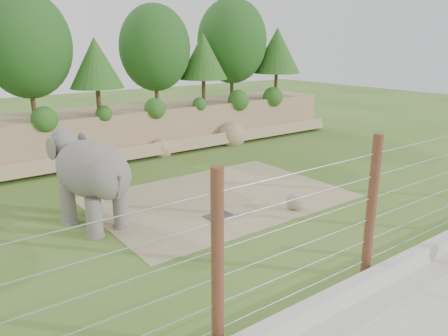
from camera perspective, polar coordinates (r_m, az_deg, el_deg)
ground at (r=15.67m, az=4.41°, el=-7.27°), size 90.00×90.00×0.00m
back_embankment at (r=25.65m, az=-13.55°, el=10.68°), size 30.00×5.52×8.77m
dirt_patch at (r=18.14m, az=-0.62°, el=-3.86°), size 10.00×7.00×0.02m
drain_grate at (r=16.22m, az=-0.78°, el=-6.25°), size 1.00×0.60×0.03m
elephant at (r=15.63m, az=-16.86°, el=-1.77°), size 2.39×4.19×3.19m
stone_ball at (r=16.96m, az=9.17°, el=-4.32°), size 0.65×0.65×0.65m
retaining_wall at (r=12.64m, az=19.86°, el=-13.07°), size 26.00×0.35×0.50m
barrier_fence at (r=12.16m, az=18.69°, el=-5.03°), size 20.26×0.26×4.00m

